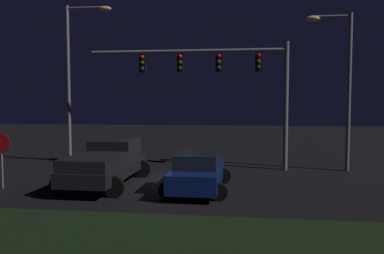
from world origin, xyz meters
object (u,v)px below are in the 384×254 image
(pickup_truck, at_px, (107,161))
(traffic_signal_gantry, at_px, (220,72))
(car_sedan, at_px, (198,172))
(street_lamp_left, at_px, (77,65))
(stop_sign, at_px, (1,150))
(street_lamp_right, at_px, (340,72))

(pickup_truck, height_order, traffic_signal_gantry, traffic_signal_gantry)
(car_sedan, height_order, traffic_signal_gantry, traffic_signal_gantry)
(street_lamp_left, height_order, stop_sign, street_lamp_left)
(pickup_truck, distance_m, car_sedan, 3.98)
(pickup_truck, bearing_deg, traffic_signal_gantry, -43.25)
(street_lamp_left, height_order, street_lamp_right, street_lamp_left)
(street_lamp_left, relative_size, street_lamp_right, 1.13)
(street_lamp_left, relative_size, stop_sign, 3.99)
(traffic_signal_gantry, bearing_deg, car_sedan, -95.76)
(pickup_truck, bearing_deg, street_lamp_right, -65.08)
(car_sedan, xyz_separation_m, stop_sign, (-7.85, -0.58, 0.82))
(street_lamp_right, bearing_deg, pickup_truck, -155.82)
(pickup_truck, height_order, stop_sign, stop_sign)
(stop_sign, bearing_deg, car_sedan, 4.24)
(street_lamp_left, bearing_deg, traffic_signal_gantry, -7.83)
(car_sedan, relative_size, traffic_signal_gantry, 0.43)
(street_lamp_right, distance_m, stop_sign, 15.90)
(pickup_truck, bearing_deg, street_lamp_left, 34.03)
(car_sedan, relative_size, street_lamp_right, 0.56)
(car_sedan, distance_m, street_lamp_right, 9.41)
(street_lamp_right, bearing_deg, car_sedan, -140.68)
(traffic_signal_gantry, relative_size, street_lamp_right, 1.31)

